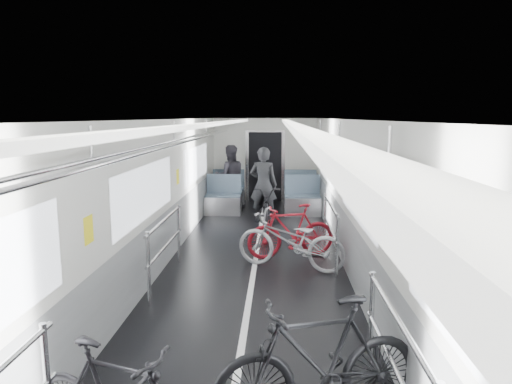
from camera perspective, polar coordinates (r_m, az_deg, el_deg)
car_shell at (r=8.14m, az=0.10°, el=0.10°), size 3.02×14.01×2.41m
bike_right_near at (r=3.89m, az=7.90°, el=-20.24°), size 1.81×0.98×1.05m
bike_right_mid at (r=7.38m, az=4.30°, el=-6.11°), size 1.90×1.17×0.94m
bike_right_far at (r=7.99m, az=4.43°, el=-4.90°), size 1.64×0.89×0.95m
bike_aisle at (r=10.56m, az=1.32°, el=-1.52°), size 0.68×1.71×0.88m
person_standing at (r=10.59m, az=0.93°, el=0.91°), size 0.71×0.53×1.76m
person_seated at (r=12.27m, az=-3.27°, el=1.93°), size 0.95×0.81×1.70m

